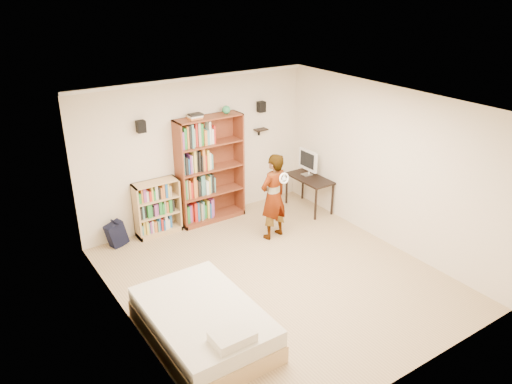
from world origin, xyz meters
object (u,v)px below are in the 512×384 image
low_bookshelf (157,208)px  tall_bookshelf (210,170)px  daybed (203,319)px  person (273,197)px  computer_desk (309,193)px

low_bookshelf → tall_bookshelf: bearing=-1.8°
tall_bookshelf → low_bookshelf: 1.19m
low_bookshelf → daybed: low_bookshelf is taller
tall_bookshelf → person: size_ratio=1.29×
tall_bookshelf → daybed: size_ratio=1.03×
computer_desk → person: bearing=-156.7°
daybed → person: (2.32, 1.71, 0.49)m
tall_bookshelf → person: 1.35m
low_bookshelf → computer_desk: low_bookshelf is taller
low_bookshelf → person: size_ratio=0.65×
daybed → person: 2.93m
computer_desk → person: person is taller
person → daybed: bearing=26.4°
low_bookshelf → person: person is taller
tall_bookshelf → daybed: (-1.76, -2.92, -0.72)m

